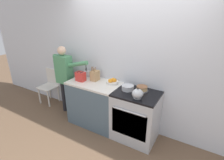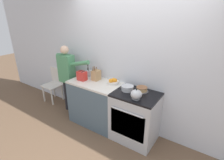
# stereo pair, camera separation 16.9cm
# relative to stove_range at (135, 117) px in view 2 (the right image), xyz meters

# --- Properties ---
(ground_plane) EXTENTS (16.00, 16.00, 0.00)m
(ground_plane) POSITION_rel_stove_range_xyz_m (-0.25, -0.29, -0.45)
(ground_plane) COLOR brown
(wall_back) EXTENTS (8.00, 0.04, 2.60)m
(wall_back) POSITION_rel_stove_range_xyz_m (-0.25, 0.31, 0.85)
(wall_back) COLOR silver
(wall_back) RESTS_ON ground_plane
(counter_cabinet) EXTENTS (1.00, 0.58, 0.90)m
(counter_cabinet) POSITION_rel_stove_range_xyz_m (-0.88, 0.00, -0.00)
(counter_cabinet) COLOR #4C6070
(counter_cabinet) RESTS_ON ground_plane
(stove_range) EXTENTS (0.75, 0.61, 0.90)m
(stove_range) POSITION_rel_stove_range_xyz_m (0.00, 0.00, 0.00)
(stove_range) COLOR #B7BABF
(stove_range) RESTS_ON ground_plane
(layer_cake) EXTENTS (0.23, 0.23, 0.08)m
(layer_cake) POSITION_rel_stove_range_xyz_m (0.03, 0.14, 0.49)
(layer_cake) COLOR #4C4C51
(layer_cake) RESTS_ON stove_range
(tea_kettle) EXTENTS (0.22, 0.18, 0.18)m
(tea_kettle) POSITION_rel_stove_range_xyz_m (0.07, -0.15, 0.52)
(tea_kettle) COLOR #B7BABF
(tea_kettle) RESTS_ON stove_range
(mixing_bowl) EXTENTS (0.22, 0.22, 0.09)m
(mixing_bowl) POSITION_rel_stove_range_xyz_m (-0.19, 0.04, 0.49)
(mixing_bowl) COLOR #B7BABF
(mixing_bowl) RESTS_ON stove_range
(knife_block) EXTENTS (0.13, 0.16, 0.29)m
(knife_block) POSITION_rel_stove_range_xyz_m (-0.93, 0.11, 0.55)
(knife_block) COLOR tan
(knife_block) RESTS_ON counter_cabinet
(utensil_crock) EXTENTS (0.12, 0.12, 0.30)m
(utensil_crock) POSITION_rel_stove_range_xyz_m (-1.19, 0.20, 0.51)
(utensil_crock) COLOR #B7BABF
(utensil_crock) RESTS_ON counter_cabinet
(fruit_bowl) EXTENTS (0.23, 0.23, 0.11)m
(fruit_bowl) POSITION_rel_stove_range_xyz_m (-0.55, 0.14, 0.49)
(fruit_bowl) COLOR silver
(fruit_bowl) RESTS_ON counter_cabinet
(toaster) EXTENTS (0.19, 0.13, 0.18)m
(toaster) POSITION_rel_stove_range_xyz_m (-1.15, -0.05, 0.54)
(toaster) COLOR red
(toaster) RESTS_ON counter_cabinet
(person_baker) EXTENTS (0.89, 0.20, 1.50)m
(person_baker) POSITION_rel_stove_range_xyz_m (-1.66, 0.03, 0.44)
(person_baker) COLOR black
(person_baker) RESTS_ON ground_plane
(dining_chair) EXTENTS (0.40, 0.40, 0.83)m
(dining_chair) POSITION_rel_stove_range_xyz_m (-2.36, 0.19, 0.03)
(dining_chair) COLOR silver
(dining_chair) RESTS_ON ground_plane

